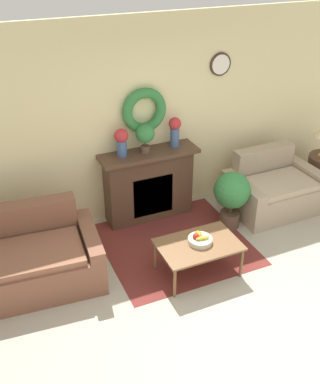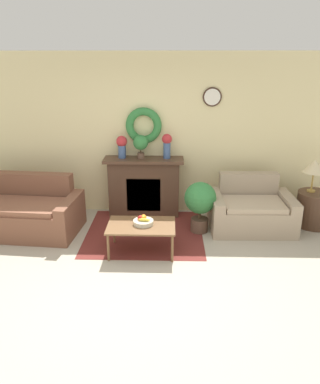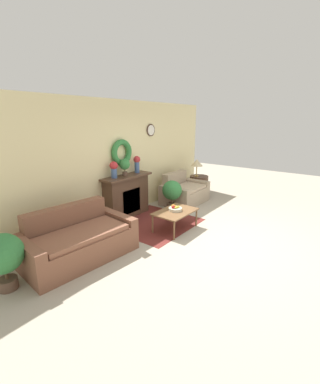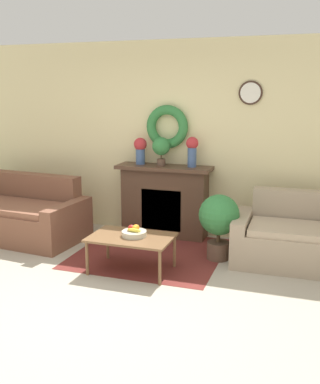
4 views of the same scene
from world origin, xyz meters
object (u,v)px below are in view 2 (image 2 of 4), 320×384
side_table_by_loveseat (314,209)px  vase_on_mantel_left (122,145)px  couch_left (21,212)px  fireplace (144,186)px  table_lamp (315,167)px  potted_plant_floor_by_loveseat (200,201)px  potted_plant_on_mantel (141,143)px  coffee_table (141,227)px  loveseat_right (251,210)px  vase_on_mantel_right (167,144)px  fruit_bowl (143,221)px

side_table_by_loveseat → vase_on_mantel_left: (-3.15, 0.40, 0.94)m
couch_left → side_table_by_loveseat: 4.69m
fireplace → table_lamp: 2.78m
couch_left → potted_plant_floor_by_loveseat: size_ratio=2.33×
fireplace → potted_plant_floor_by_loveseat: fireplace is taller
couch_left → potted_plant_on_mantel: 2.19m
fireplace → coffee_table: fireplace is taller
fireplace → vase_on_mantel_left: vase_on_mantel_left is taller
table_lamp → coffee_table: bearing=-158.9°
loveseat_right → potted_plant_on_mantel: (-1.79, 0.49, 0.97)m
vase_on_mantel_right → potted_plant_on_mantel: bearing=-177.4°
loveseat_right → fruit_bowl: size_ratio=4.63×
fireplace → potted_plant_floor_by_loveseat: bearing=-36.6°
couch_left → side_table_by_loveseat: (4.68, 0.32, -0.02)m
potted_plant_on_mantel → table_lamp: bearing=-6.7°
potted_plant_floor_by_loveseat → fruit_bowl: bearing=-141.5°
coffee_table → table_lamp: table_lamp is taller
side_table_by_loveseat → table_lamp: size_ratio=1.08×
fireplace → potted_plant_on_mantel: bearing=-162.7°
couch_left → loveseat_right: size_ratio=1.44×
fireplace → couch_left: size_ratio=0.71×
coffee_table → potted_plant_floor_by_loveseat: potted_plant_floor_by_loveseat is taller
loveseat_right → fruit_bowl: bearing=-154.3°
loveseat_right → potted_plant_on_mantel: potted_plant_on_mantel is taller
couch_left → loveseat_right: 3.63m
side_table_by_loveseat → potted_plant_floor_by_loveseat: size_ratio=0.71×
fruit_bowl → table_lamp: size_ratio=0.54×
loveseat_right → fruit_bowl: (-1.66, -0.83, 0.17)m
loveseat_right → coffee_table: size_ratio=1.40×
loveseat_right → coffee_table: loveseat_right is taller
table_lamp → vase_on_mantel_right: 2.37m
table_lamp → vase_on_mantel_left: bearing=173.6°
couch_left → table_lamp: bearing=9.5°
side_table_by_loveseat → potted_plant_on_mantel: 3.02m
fruit_bowl → side_table_by_loveseat: side_table_by_loveseat is taller
side_table_by_loveseat → potted_plant_floor_by_loveseat: 1.91m
side_table_by_loveseat → vase_on_mantel_left: bearing=172.7°
fireplace → vase_on_mantel_left: bearing=179.1°
couch_left → potted_plant_floor_by_loveseat: bearing=5.7°
coffee_table → fruit_bowl: bearing=46.4°
loveseat_right → side_table_by_loveseat: size_ratio=2.29×
potted_plant_on_mantel → fireplace: bearing=17.3°
fireplace → table_lamp: bearing=-7.1°
fireplace → side_table_by_loveseat: (2.79, -0.40, -0.23)m
side_table_by_loveseat → vase_on_mantel_left: vase_on_mantel_left is taller
fireplace → potted_plant_floor_by_loveseat: size_ratio=1.65×
couch_left → coffee_table: (1.94, -0.65, 0.07)m
couch_left → table_lamp: (4.60, 0.38, 0.68)m
table_lamp → potted_plant_floor_by_loveseat: 1.90m
couch_left → fruit_bowl: size_ratio=6.65×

